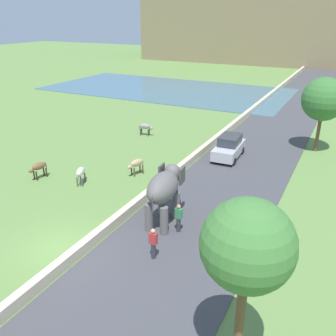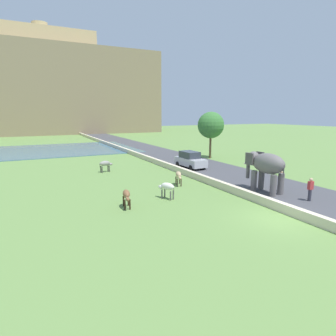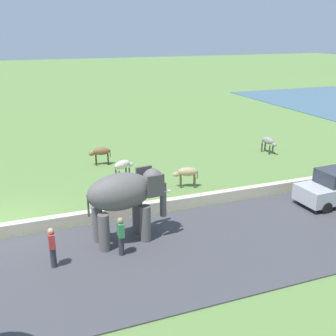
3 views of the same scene
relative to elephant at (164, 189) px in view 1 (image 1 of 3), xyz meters
The scene contains 15 objects.
ground_plane 5.99m from the elephant, 127.17° to the right, with size 220.00×220.00×0.00m, color #608442.
road_surface 15.72m from the elephant, 84.12° to the left, with size 7.00×120.00×0.06m, color #424247.
barrier_wall 13.80m from the elephant, 99.26° to the left, with size 0.40×110.00×0.57m, color beige.
lake 37.93m from the elephant, 117.35° to the left, with size 36.00×18.00×0.08m, color #426B84.
hill_distant 81.31m from the elephant, 96.69° to the left, with size 64.00×28.00×23.92m, color #897556.
elephant is the anchor object (origin of this frame).
person_beside_elephant 1.68m from the elephant, 25.76° to the right, with size 0.36×0.22×1.63m.
person_trailing 3.44m from the elephant, 71.34° to the right, with size 0.36×0.22×1.63m.
car_silver 10.89m from the elephant, 89.90° to the left, with size 1.95×4.08×1.80m.
cow_grey 15.51m from the elephant, 124.41° to the left, with size 1.42×0.62×1.15m.
cow_brown 10.50m from the elephant, behind, with size 0.65×1.42×1.15m.
cow_white 7.55m from the elephant, 166.15° to the left, with size 0.88×1.40×1.15m.
cow_tan 6.79m from the elephant, 134.96° to the left, with size 0.78×1.42×1.15m.
tree_near 16.90m from the elephant, 69.22° to the left, with size 3.42×3.42×6.04m.
tree_mid 9.67m from the elephant, 48.44° to the right, with size 2.59×2.59×6.15m.
Camera 1 is at (11.31, -10.46, 10.46)m, focal length 38.47 mm.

